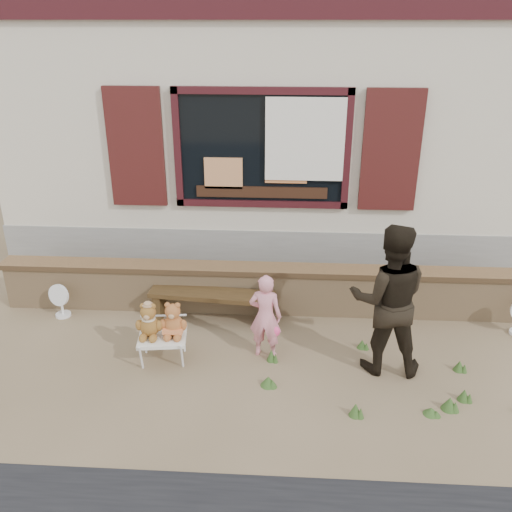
# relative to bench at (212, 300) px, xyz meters

# --- Properties ---
(ground) EXTENTS (80.00, 80.00, 0.00)m
(ground) POSITION_rel_bench_xyz_m (0.59, -0.68, -0.31)
(ground) COLOR brown
(ground) RESTS_ON ground
(shopfront) EXTENTS (8.04, 5.13, 4.00)m
(shopfront) POSITION_rel_bench_xyz_m (0.59, 3.81, 1.69)
(shopfront) COLOR #BBAC97
(shopfront) RESTS_ON ground
(brick_wall) EXTENTS (7.10, 0.36, 0.67)m
(brick_wall) POSITION_rel_bench_xyz_m (0.59, 0.32, 0.03)
(brick_wall) COLOR tan
(brick_wall) RESTS_ON ground
(bench) EXTENTS (1.69, 0.51, 0.43)m
(bench) POSITION_rel_bench_xyz_m (0.00, 0.00, 0.00)
(bench) COLOR #372713
(bench) RESTS_ON ground
(folding_chair) EXTENTS (0.61, 0.55, 0.34)m
(folding_chair) POSITION_rel_bench_xyz_m (-0.46, -0.94, -0.00)
(folding_chair) COLOR silver
(folding_chair) RESTS_ON ground
(teddy_bear_left) EXTENTS (0.35, 0.31, 0.43)m
(teddy_bear_left) POSITION_rel_bench_xyz_m (-0.59, -0.96, 0.25)
(teddy_bear_left) COLOR brown
(teddy_bear_left) RESTS_ON folding_chair
(teddy_bear_right) EXTENTS (0.35, 0.31, 0.44)m
(teddy_bear_right) POSITION_rel_bench_xyz_m (-0.32, -0.93, 0.25)
(teddy_bear_right) COLOR brown
(teddy_bear_right) RESTS_ON folding_chair
(child) EXTENTS (0.43, 0.31, 1.07)m
(child) POSITION_rel_bench_xyz_m (0.75, -0.77, 0.22)
(child) COLOR pink
(child) RESTS_ON ground
(adult) EXTENTS (0.90, 0.72, 1.78)m
(adult) POSITION_rel_bench_xyz_m (2.11, -0.94, 0.58)
(adult) COLOR black
(adult) RESTS_ON ground
(fan_left) EXTENTS (0.31, 0.21, 0.49)m
(fan_left) POSITION_rel_bench_xyz_m (-2.06, -0.01, -0.07)
(fan_left) COLOR white
(fan_left) RESTS_ON ground
(grass_tufts) EXTENTS (4.13, 1.75, 0.16)m
(grass_tufts) POSITION_rel_bench_xyz_m (1.87, -1.28, -0.25)
(grass_tufts) COLOR #345522
(grass_tufts) RESTS_ON ground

